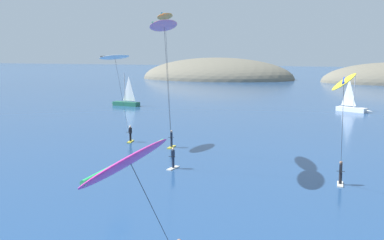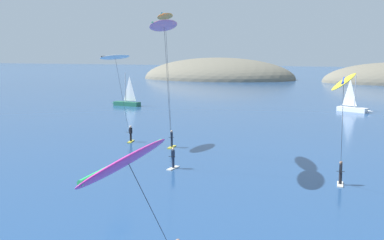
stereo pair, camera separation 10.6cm
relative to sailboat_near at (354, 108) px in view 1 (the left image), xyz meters
The scene contains 8 objects.
headland_island 83.01m from the sailboat_near, 110.04° to the left, with size 105.28×35.90×14.52m.
sailboat_near is the anchor object (origin of this frame).
sailboat_far 37.76m from the sailboat_near, behind, with size 5.96×1.97×5.70m.
kitesurfer_magenta 65.61m from the sailboat_near, 93.85° to the right, with size 1.47×8.63×6.51m.
kitesurfer_yellow 49.41m from the sailboat_near, 89.01° to the right, with size 1.66×9.18×8.15m.
kitesurfer_orange 44.27m from the sailboat_near, 109.06° to the right, with size 3.49×9.03×12.44m.
kitesurfer_pink 48.12m from the sailboat_near, 104.71° to the right, with size 2.05×5.88×11.63m.
kitesurfer_white 43.02m from the sailboat_near, 119.61° to the right, with size 1.65×5.82×9.08m.
Camera 1 is at (11.30, -8.82, 9.31)m, focal length 45.00 mm.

